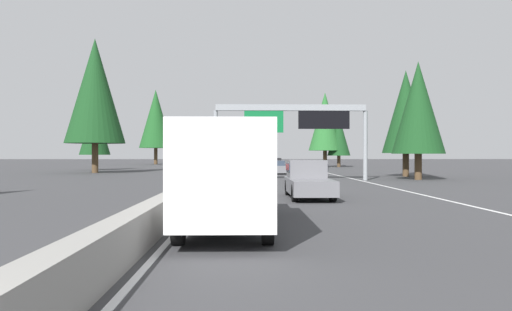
{
  "coord_description": "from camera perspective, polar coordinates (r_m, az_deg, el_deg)",
  "views": [
    {
      "loc": [
        -1.89,
        -2.16,
        2.16
      ],
      "look_at": [
        52.59,
        -3.28,
        2.02
      ],
      "focal_mm": 35.18,
      "sensor_mm": 36.0,
      "label": 1
    }
  ],
  "objects": [
    {
      "name": "conifer_right_distant",
      "position": [
        86.11,
        7.85,
        3.84
      ],
      "size": [
        5.58,
        5.58,
        12.68
      ],
      "color": "#4C3823",
      "rests_on": "ground"
    },
    {
      "name": "shoulder_stripe_right",
      "position": [
        72.53,
        6.24,
        -1.55
      ],
      "size": [
        160.0,
        0.16,
        0.01
      ],
      "primitive_type": "cube",
      "color": "silver",
      "rests_on": "ground"
    },
    {
      "name": "sedan_far_center",
      "position": [
        53.82,
        6.17,
        -1.42
      ],
      "size": [
        4.4,
        1.8,
        1.47
      ],
      "color": "slate",
      "rests_on": "ground"
    },
    {
      "name": "sedan_far_right",
      "position": [
        66.84,
        -1.49,
        -1.12
      ],
      "size": [
        4.4,
        1.8,
        1.47
      ],
      "color": "red",
      "rests_on": "ground"
    },
    {
      "name": "shoulder_stripe_median",
      "position": [
        71.95,
        -2.7,
        -1.57
      ],
      "size": [
        160.0,
        0.16,
        0.01
      ],
      "primitive_type": "cube",
      "color": "silver",
      "rests_on": "ground"
    },
    {
      "name": "sedan_mid_right",
      "position": [
        54.95,
        2.41,
        -1.39
      ],
      "size": [
        4.4,
        1.8,
        1.47
      ],
      "color": "slate",
      "rests_on": "ground"
    },
    {
      "name": "bus_far_left",
      "position": [
        101.26,
        0.66,
        -0.1
      ],
      "size": [
        11.5,
        2.55,
        3.1
      ],
      "color": "white",
      "rests_on": "ground"
    },
    {
      "name": "pickup_mid_left",
      "position": [
        25.11,
        5.9,
        -2.69
      ],
      "size": [
        5.6,
        2.0,
        1.86
      ],
      "color": "slate",
      "rests_on": "ground"
    },
    {
      "name": "sign_gantry_overhead",
      "position": [
        41.29,
        4.22,
        4.04
      ],
      "size": [
        0.5,
        12.68,
        6.23
      ],
      "color": "gray",
      "rests_on": "ground"
    },
    {
      "name": "conifer_right_near",
      "position": [
        44.59,
        17.97,
        5.18
      ],
      "size": [
        4.4,
        4.4,
        10.0
      ],
      "color": "#4C3823",
      "rests_on": "ground"
    },
    {
      "name": "box_truck_near_center",
      "position": [
        131.65,
        0.16,
        -0.09
      ],
      "size": [
        8.5,
        2.4,
        2.95
      ],
      "color": "gold",
      "rests_on": "ground"
    },
    {
      "name": "median_barrier",
      "position": [
        81.95,
        -2.9,
        -1.05
      ],
      "size": [
        180.0,
        0.56,
        0.9
      ],
      "primitive_type": "cube",
      "color": "gray",
      "rests_on": "ground"
    },
    {
      "name": "minivan_distant_b",
      "position": [
        63.29,
        1.86,
        -0.94
      ],
      "size": [
        5.0,
        1.95,
        1.69
      ],
      "color": "black",
      "rests_on": "ground"
    },
    {
      "name": "conifer_right_far",
      "position": [
        85.86,
        9.4,
        2.25
      ],
      "size": [
        3.85,
        3.85,
        8.76
      ],
      "color": "#4C3823",
      "rests_on": "ground"
    },
    {
      "name": "conifer_left_mid",
      "position": [
        72.18,
        -17.86,
        2.99
      ],
      "size": [
        4.16,
        4.16,
        9.45
      ],
      "color": "#4C3823",
      "rests_on": "ground"
    },
    {
      "name": "conifer_left_far",
      "position": [
        109.07,
        -11.33,
        4.1
      ],
      "size": [
        7.01,
        7.01,
        15.92
      ],
      "color": "#4C3823",
      "rests_on": "ground"
    },
    {
      "name": "conifer_left_near",
      "position": [
        61.33,
        -17.84,
        7.0
      ],
      "size": [
        6.86,
        6.86,
        15.59
      ],
      "color": "#4C3823",
      "rests_on": "ground"
    },
    {
      "name": "conifer_right_mid",
      "position": [
        50.95,
        16.67,
        4.77
      ],
      "size": [
        4.54,
        4.54,
        10.32
      ],
      "color": "#4C3823",
      "rests_on": "ground"
    },
    {
      "name": "box_truck_near_right",
      "position": [
        14.59,
        -3.29,
        -2.0
      ],
      "size": [
        8.5,
        2.4,
        2.95
      ],
      "color": "white",
      "rests_on": "ground"
    },
    {
      "name": "ground_plane",
      "position": [
        61.97,
        -3.18,
        -1.85
      ],
      "size": [
        320.0,
        320.0,
        0.0
      ],
      "primitive_type": "plane",
      "color": "#38383A"
    }
  ]
}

